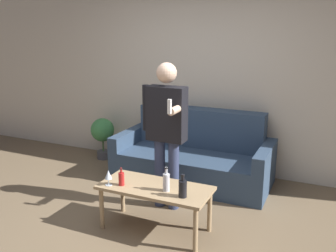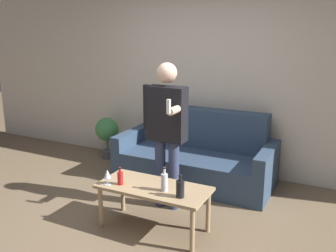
{
  "view_description": "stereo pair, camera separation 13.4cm",
  "coord_description": "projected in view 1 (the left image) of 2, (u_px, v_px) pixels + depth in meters",
  "views": [
    {
      "loc": [
        1.69,
        -2.7,
        1.93
      ],
      "look_at": [
        0.14,
        0.69,
        0.95
      ],
      "focal_mm": 40.0,
      "sensor_mm": 36.0,
      "label": 1
    },
    {
      "loc": [
        1.81,
        -2.64,
        1.93
      ],
      "look_at": [
        0.14,
        0.69,
        0.95
      ],
      "focal_mm": 40.0,
      "sensor_mm": 36.0,
      "label": 2
    }
  ],
  "objects": [
    {
      "name": "bottle_green",
      "position": [
        183.0,
        188.0,
        3.34
      ],
      "size": [
        0.08,
        0.08,
        0.21
      ],
      "color": "black",
      "rests_on": "coffee_table"
    },
    {
      "name": "bottle_dark",
      "position": [
        166.0,
        182.0,
        3.46
      ],
      "size": [
        0.06,
        0.06,
        0.23
      ],
      "color": "silver",
      "rests_on": "coffee_table"
    },
    {
      "name": "potted_plant",
      "position": [
        103.0,
        132.0,
        5.6
      ],
      "size": [
        0.35,
        0.35,
        0.63
      ],
      "color": "#4C4C51",
      "rests_on": "ground_plane"
    },
    {
      "name": "ground_plane",
      "position": [
        124.0,
        238.0,
        3.54
      ],
      "size": [
        16.0,
        16.0,
        0.0
      ],
      "primitive_type": "plane",
      "color": "#756047"
    },
    {
      "name": "person_standing_front",
      "position": [
        166.0,
        125.0,
        3.94
      ],
      "size": [
        0.49,
        0.41,
        1.59
      ],
      "color": "navy",
      "rests_on": "ground_plane"
    },
    {
      "name": "wine_glass_near",
      "position": [
        108.0,
        175.0,
        3.58
      ],
      "size": [
        0.07,
        0.07,
        0.15
      ],
      "color": "silver",
      "rests_on": "coffee_table"
    },
    {
      "name": "bottle_orange",
      "position": [
        121.0,
        178.0,
        3.59
      ],
      "size": [
        0.06,
        0.06,
        0.18
      ],
      "color": "#B21E1E",
      "rests_on": "coffee_table"
    },
    {
      "name": "couch",
      "position": [
        194.0,
        156.0,
        4.85
      ],
      "size": [
        1.97,
        0.89,
        0.9
      ],
      "color": "#334760",
      "rests_on": "ground_plane"
    },
    {
      "name": "coffee_table",
      "position": [
        155.0,
        192.0,
        3.59
      ],
      "size": [
        1.08,
        0.49,
        0.46
      ],
      "color": "tan",
      "rests_on": "ground_plane"
    },
    {
      "name": "wall_back",
      "position": [
        202.0,
        72.0,
        5.06
      ],
      "size": [
        8.0,
        0.06,
        2.7
      ],
      "color": "beige",
      "rests_on": "ground_plane"
    }
  ]
}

